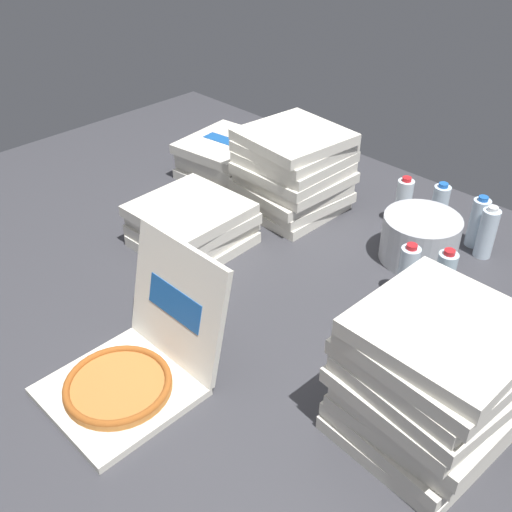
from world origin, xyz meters
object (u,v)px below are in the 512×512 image
(open_pizza_box, at_px, (135,363))
(water_bottle_4, at_px, (403,202))
(water_bottle_2, at_px, (439,208))
(water_bottle_5, at_px, (478,222))
(pizza_stack_left_far, at_px, (432,382))
(pizza_stack_left_near, at_px, (230,158))
(pizza_stack_center_near, at_px, (192,224))
(water_bottle_0, at_px, (444,278))
(pizza_stack_left_mid, at_px, (293,171))
(ice_bucket, at_px, (420,239))
(water_bottle_3, at_px, (487,233))
(water_bottle_1, at_px, (407,272))

(open_pizza_box, xyz_separation_m, water_bottle_4, (0.03, 1.22, 0.02))
(water_bottle_2, relative_size, water_bottle_5, 1.00)
(pizza_stack_left_far, bearing_deg, pizza_stack_left_near, 155.27)
(pizza_stack_center_near, height_order, pizza_stack_left_far, pizza_stack_left_far)
(pizza_stack_center_near, height_order, water_bottle_0, water_bottle_0)
(pizza_stack_left_mid, bearing_deg, pizza_stack_left_far, -31.77)
(ice_bucket, bearing_deg, water_bottle_2, 104.37)
(water_bottle_5, bearing_deg, pizza_stack_left_far, -69.24)
(pizza_stack_left_near, distance_m, water_bottle_5, 1.07)
(water_bottle_3, distance_m, water_bottle_5, 0.07)
(pizza_stack_left_far, xyz_separation_m, water_bottle_0, (-0.25, 0.50, -0.09))
(pizza_stack_left_far, distance_m, water_bottle_1, 0.57)
(water_bottle_2, height_order, water_bottle_4, same)
(pizza_stack_left_mid, height_order, water_bottle_5, pizza_stack_left_mid)
(pizza_stack_center_near, bearing_deg, ice_bucket, 37.88)
(pizza_stack_left_mid, height_order, water_bottle_1, pizza_stack_left_mid)
(pizza_stack_left_near, bearing_deg, water_bottle_3, 10.74)
(water_bottle_1, xyz_separation_m, water_bottle_3, (0.07, 0.40, 0.00))
(open_pizza_box, distance_m, water_bottle_2, 1.28)
(water_bottle_5, bearing_deg, open_pizza_box, -103.47)
(water_bottle_0, bearing_deg, water_bottle_4, 138.68)
(pizza_stack_left_near, height_order, water_bottle_5, water_bottle_5)
(water_bottle_3, bearing_deg, pizza_stack_left_far, -71.77)
(water_bottle_0, xyz_separation_m, water_bottle_5, (-0.09, 0.38, 0.00))
(water_bottle_1, distance_m, water_bottle_2, 0.45)
(ice_bucket, height_order, water_bottle_3, water_bottle_3)
(pizza_stack_left_near, distance_m, ice_bucket, 0.94)
(pizza_stack_center_near, xyz_separation_m, water_bottle_2, (0.59, 0.71, 0.01))
(water_bottle_2, height_order, water_bottle_5, same)
(pizza_stack_left_near, relative_size, water_bottle_4, 2.05)
(pizza_stack_center_near, distance_m, water_bottle_0, 0.89)
(pizza_stack_left_mid, relative_size, pizza_stack_center_near, 1.03)
(open_pizza_box, xyz_separation_m, water_bottle_1, (0.30, 0.84, 0.02))
(pizza_stack_left_far, relative_size, water_bottle_3, 2.04)
(ice_bucket, relative_size, water_bottle_2, 1.34)
(pizza_stack_left_near, distance_m, water_bottle_2, 0.92)
(pizza_stack_left_far, distance_m, water_bottle_2, 1.00)
(pizza_stack_left_near, distance_m, pizza_stack_left_far, 1.52)
(water_bottle_0, bearing_deg, open_pizza_box, -113.84)
(water_bottle_1, height_order, water_bottle_2, same)
(ice_bucket, height_order, water_bottle_5, water_bottle_5)
(open_pizza_box, distance_m, water_bottle_0, 0.98)
(water_bottle_1, height_order, water_bottle_4, same)
(water_bottle_1, bearing_deg, water_bottle_4, 125.23)
(pizza_stack_left_far, bearing_deg, water_bottle_4, 126.57)
(water_bottle_0, distance_m, water_bottle_3, 0.34)
(ice_bucket, distance_m, water_bottle_0, 0.25)
(pizza_stack_center_near, distance_m, water_bottle_1, 0.78)
(open_pizza_box, xyz_separation_m, pizza_stack_left_far, (0.64, 0.40, 0.11))
(pizza_stack_left_mid, bearing_deg, pizza_stack_left_near, 176.73)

